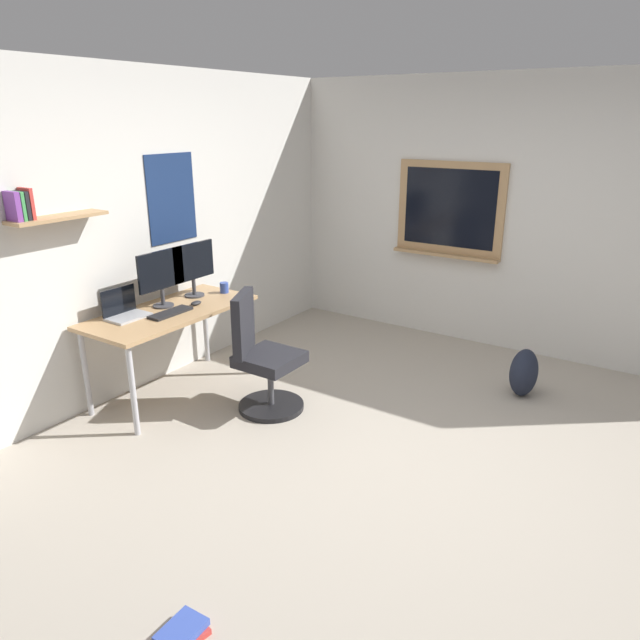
{
  "coord_description": "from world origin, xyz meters",
  "views": [
    {
      "loc": [
        -3.21,
        -1.45,
        2.21
      ],
      "look_at": [
        0.04,
        0.71,
        0.85
      ],
      "focal_mm": 32.89,
      "sensor_mm": 36.0,
      "label": 1
    }
  ],
  "objects_px": {
    "keyboard": "(171,313)",
    "coffee_mug": "(224,288)",
    "book_stack_on_floor": "(182,633)",
    "office_chair": "(262,361)",
    "monitor_primary": "(161,275)",
    "monitor_secondary": "(193,266)",
    "laptop": "(125,310)",
    "desk": "(171,318)",
    "computer_mouse": "(196,303)",
    "backpack": "(524,373)"
  },
  "relations": [
    {
      "from": "laptop",
      "to": "monitor_primary",
      "type": "bearing_deg",
      "value": -7.77
    },
    {
      "from": "monitor_primary",
      "to": "monitor_secondary",
      "type": "xyz_separation_m",
      "value": [
        0.35,
        0.0,
        0.0
      ]
    },
    {
      "from": "monitor_primary",
      "to": "monitor_secondary",
      "type": "bearing_deg",
      "value": 0.0
    },
    {
      "from": "desk",
      "to": "keyboard",
      "type": "xyz_separation_m",
      "value": [
        -0.07,
        -0.08,
        0.08
      ]
    },
    {
      "from": "monitor_primary",
      "to": "computer_mouse",
      "type": "height_order",
      "value": "monitor_primary"
    },
    {
      "from": "office_chair",
      "to": "backpack",
      "type": "distance_m",
      "value": 2.16
    },
    {
      "from": "computer_mouse",
      "to": "book_stack_on_floor",
      "type": "relative_size",
      "value": 0.45
    },
    {
      "from": "backpack",
      "to": "book_stack_on_floor",
      "type": "relative_size",
      "value": 1.74
    },
    {
      "from": "keyboard",
      "to": "coffee_mug",
      "type": "height_order",
      "value": "coffee_mug"
    },
    {
      "from": "keyboard",
      "to": "laptop",
      "type": "bearing_deg",
      "value": 136.14
    },
    {
      "from": "desk",
      "to": "keyboard",
      "type": "height_order",
      "value": "keyboard"
    },
    {
      "from": "laptop",
      "to": "book_stack_on_floor",
      "type": "height_order",
      "value": "laptop"
    },
    {
      "from": "coffee_mug",
      "to": "backpack",
      "type": "bearing_deg",
      "value": -68.21
    },
    {
      "from": "office_chair",
      "to": "book_stack_on_floor",
      "type": "height_order",
      "value": "office_chair"
    },
    {
      "from": "laptop",
      "to": "backpack",
      "type": "xyz_separation_m",
      "value": [
        1.89,
        -2.59,
        -0.59
      ]
    },
    {
      "from": "monitor_primary",
      "to": "backpack",
      "type": "xyz_separation_m",
      "value": [
        1.53,
        -2.55,
        -0.8
      ]
    },
    {
      "from": "office_chair",
      "to": "laptop",
      "type": "relative_size",
      "value": 3.06
    },
    {
      "from": "monitor_secondary",
      "to": "keyboard",
      "type": "height_order",
      "value": "monitor_secondary"
    },
    {
      "from": "desk",
      "to": "computer_mouse",
      "type": "bearing_deg",
      "value": -21.53
    },
    {
      "from": "computer_mouse",
      "to": "coffee_mug",
      "type": "bearing_deg",
      "value": 7.16
    },
    {
      "from": "keyboard",
      "to": "book_stack_on_floor",
      "type": "bearing_deg",
      "value": -133.04
    },
    {
      "from": "coffee_mug",
      "to": "desk",
      "type": "bearing_deg",
      "value": 176.93
    },
    {
      "from": "keyboard",
      "to": "backpack",
      "type": "height_order",
      "value": "keyboard"
    },
    {
      "from": "book_stack_on_floor",
      "to": "coffee_mug",
      "type": "bearing_deg",
      "value": 38.04
    },
    {
      "from": "laptop",
      "to": "keyboard",
      "type": "distance_m",
      "value": 0.35
    },
    {
      "from": "monitor_secondary",
      "to": "computer_mouse",
      "type": "height_order",
      "value": "monitor_secondary"
    },
    {
      "from": "office_chair",
      "to": "laptop",
      "type": "bearing_deg",
      "value": 118.46
    },
    {
      "from": "office_chair",
      "to": "book_stack_on_floor",
      "type": "distance_m",
      "value": 2.24
    },
    {
      "from": "office_chair",
      "to": "backpack",
      "type": "xyz_separation_m",
      "value": [
        1.38,
        -1.66,
        -0.21
      ]
    },
    {
      "from": "monitor_secondary",
      "to": "laptop",
      "type": "bearing_deg",
      "value": 176.1
    },
    {
      "from": "office_chair",
      "to": "backpack",
      "type": "bearing_deg",
      "value": -50.22
    },
    {
      "from": "computer_mouse",
      "to": "book_stack_on_floor",
      "type": "height_order",
      "value": "computer_mouse"
    },
    {
      "from": "desk",
      "to": "office_chair",
      "type": "xyz_separation_m",
      "value": [
        0.19,
        -0.78,
        -0.25
      ]
    },
    {
      "from": "monitor_secondary",
      "to": "backpack",
      "type": "xyz_separation_m",
      "value": [
        1.18,
        -2.55,
        -0.8
      ]
    },
    {
      "from": "monitor_secondary",
      "to": "computer_mouse",
      "type": "distance_m",
      "value": 0.36
    },
    {
      "from": "desk",
      "to": "coffee_mug",
      "type": "height_order",
      "value": "coffee_mug"
    },
    {
      "from": "backpack",
      "to": "laptop",
      "type": "bearing_deg",
      "value": 126.04
    },
    {
      "from": "computer_mouse",
      "to": "coffee_mug",
      "type": "height_order",
      "value": "coffee_mug"
    },
    {
      "from": "desk",
      "to": "book_stack_on_floor",
      "type": "distance_m",
      "value": 2.62
    },
    {
      "from": "laptop",
      "to": "coffee_mug",
      "type": "bearing_deg",
      "value": -11.47
    },
    {
      "from": "office_chair",
      "to": "monitor_primary",
      "type": "height_order",
      "value": "monitor_primary"
    },
    {
      "from": "desk",
      "to": "book_stack_on_floor",
      "type": "height_order",
      "value": "desk"
    },
    {
      "from": "monitor_secondary",
      "to": "backpack",
      "type": "relative_size",
      "value": 1.15
    },
    {
      "from": "desk",
      "to": "backpack",
      "type": "distance_m",
      "value": 2.94
    },
    {
      "from": "office_chair",
      "to": "keyboard",
      "type": "relative_size",
      "value": 2.57
    },
    {
      "from": "coffee_mug",
      "to": "book_stack_on_floor",
      "type": "bearing_deg",
      "value": -141.96
    },
    {
      "from": "desk",
      "to": "monitor_secondary",
      "type": "height_order",
      "value": "monitor_secondary"
    },
    {
      "from": "laptop",
      "to": "monitor_primary",
      "type": "height_order",
      "value": "monitor_primary"
    },
    {
      "from": "book_stack_on_floor",
      "to": "monitor_primary",
      "type": "bearing_deg",
      "value": 48.08
    },
    {
      "from": "monitor_primary",
      "to": "desk",
      "type": "bearing_deg",
      "value": -108.29
    }
  ]
}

